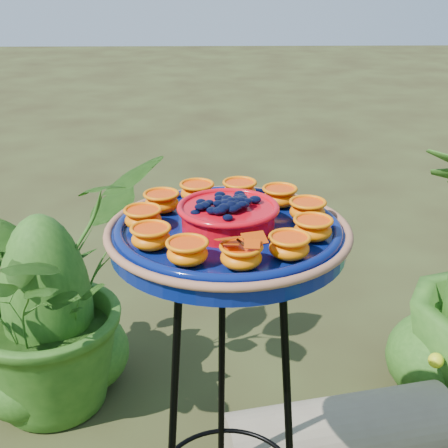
{
  "coord_description": "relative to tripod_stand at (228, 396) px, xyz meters",
  "views": [
    {
      "loc": [
        -0.14,
        -1.03,
        1.37
      ],
      "look_at": [
        -0.12,
        0.0,
        0.93
      ],
      "focal_mm": 50.0,
      "sensor_mm": 36.0,
      "label": 1
    }
  ],
  "objects": [
    {
      "name": "feeder_dish",
      "position": [
        0.0,
        -0.0,
        0.38
      ],
      "size": [
        0.47,
        0.47,
        0.1
      ],
      "rotation": [
        0.0,
        0.0,
        0.07
      ],
      "color": "#071556",
      "rests_on": "tripod_stand"
    },
    {
      "name": "shrub_back_left",
      "position": [
        -0.56,
        0.69,
        -0.12
      ],
      "size": [
        0.9,
        0.94,
        0.81
      ],
      "primitive_type": "imported",
      "rotation": [
        0.0,
        0.0,
        1.09
      ],
      "color": "#255215",
      "rests_on": "ground"
    },
    {
      "name": "driftwood_log",
      "position": [
        0.33,
        0.34,
        -0.42
      ],
      "size": [
        0.69,
        0.35,
        0.22
      ],
      "primitive_type": "cylinder",
      "rotation": [
        0.0,
        1.57,
        0.21
      ],
      "color": "gray",
      "rests_on": "ground"
    },
    {
      "name": "tripod_stand",
      "position": [
        0.0,
        0.0,
        0.0
      ],
      "size": [
        0.34,
        0.35,
        0.86
      ],
      "rotation": [
        0.0,
        0.0,
        0.07
      ],
      "color": "black",
      "rests_on": "ground"
    }
  ]
}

